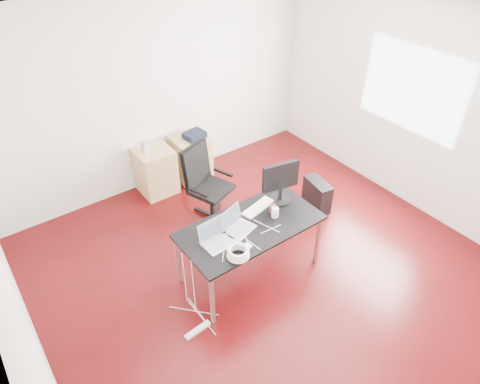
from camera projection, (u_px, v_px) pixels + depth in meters
room_shell at (275, 173)px, 4.34m from camera, size 5.00×5.00×5.00m
desk at (250, 229)px, 4.75m from camera, size 1.60×0.80×0.73m
office_chair at (206, 181)px, 5.61m from camera, size 0.61×0.63×1.08m
filing_cabinet_left at (156, 171)px, 6.25m from camera, size 0.50×0.50×0.70m
filing_cabinet_right at (191, 158)px, 6.53m from camera, size 0.50×0.50×0.70m
pc_tower at (317, 195)px, 6.00m from camera, size 0.27×0.48×0.44m
wastebasket at (193, 168)px, 6.69m from camera, size 0.31×0.31×0.28m
power_strip at (198, 330)px, 4.47m from camera, size 0.30×0.08×0.04m
laptop_left at (216, 238)px, 4.47m from camera, size 0.34×0.27×0.23m
laptop_right at (237, 225)px, 4.64m from camera, size 0.39×0.34×0.23m
monitor at (280, 180)px, 4.92m from camera, size 0.45×0.26×0.51m
keyboard at (258, 207)px, 4.95m from camera, size 0.46×0.23×0.02m
cup_white at (275, 212)px, 4.80m from camera, size 0.08×0.08×0.12m
cup_brown at (273, 208)px, 4.87m from camera, size 0.08×0.08×0.10m
cable_coil at (238, 253)px, 4.30m from camera, size 0.24×0.24×0.11m
power_adapter at (248, 246)px, 4.43m from camera, size 0.08×0.08×0.03m
speaker at (145, 147)px, 5.94m from camera, size 0.10×0.09×0.18m
navy_garment at (195, 135)px, 6.30m from camera, size 0.33×0.28×0.09m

